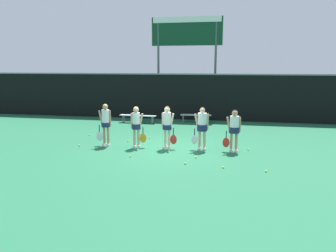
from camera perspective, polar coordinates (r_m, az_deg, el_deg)
The scene contains 22 objects.
ground_plane at distance 13.15m, azimuth 0.07°, elevation -3.91°, with size 140.00×140.00×0.00m, color #216642.
fence_windscreen at distance 19.77m, azimuth 3.94°, elevation 5.12°, with size 60.00×0.08×2.79m.
scoreboard at distance 20.91m, azimuth 3.28°, elevation 14.97°, with size 4.39×0.15×6.18m.
bench_courtside at distance 18.86m, azimuth -5.25°, elevation 1.72°, with size 2.14×0.44×0.45m.
bench_far at distance 18.94m, azimuth 4.87°, elevation 1.81°, with size 1.79×0.47×0.47m.
player_0 at distance 13.60m, azimuth -10.83°, elevation 0.83°, with size 0.64×0.35×1.74m.
player_1 at distance 13.15m, azimuth -5.53°, elevation 0.45°, with size 0.62×0.35×1.67m.
player_2 at distance 12.93m, azimuth -0.13°, elevation 0.42°, with size 0.62×0.36×1.70m.
player_3 at distance 12.80m, azimuth 5.95°, elevation 0.22°, with size 0.67×0.40×1.69m.
player_4 at distance 12.71m, azimuth 11.44°, elevation -0.15°, with size 0.66×0.40×1.63m.
tennis_ball_0 at distance 13.24m, azimuth 13.81°, elevation -3.98°, with size 0.06×0.06×0.06m, color #CCE033.
tennis_ball_1 at distance 10.82m, azimuth 9.61°, elevation -7.11°, with size 0.07×0.07×0.07m, color #CCE033.
tennis_ball_2 at distance 14.90m, azimuth -3.23°, elevation -2.05°, with size 0.07×0.07×0.07m, color #CCE033.
tennis_ball_3 at distance 11.84m, azimuth 4.85°, elevation -5.43°, with size 0.07×0.07×0.07m, color #CCE033.
tennis_ball_4 at distance 13.52m, azimuth -0.45°, elevation -3.36°, with size 0.07×0.07×0.07m, color #CCE033.
tennis_ball_5 at distance 11.10m, azimuth 3.02°, elevation -6.52°, with size 0.07×0.07×0.07m, color #CCE033.
tennis_ball_6 at distance 14.07m, azimuth 0.18°, elevation -2.80°, with size 0.06×0.06×0.06m, color #CCE033.
tennis_ball_7 at distance 13.95m, azimuth -15.18°, elevation -3.30°, with size 0.06×0.06×0.06m, color #CCE033.
tennis_ball_8 at distance 12.01m, azimuth -6.57°, elevation -5.24°, with size 0.06×0.06×0.06m, color #CCE033.
tennis_ball_9 at distance 15.88m, azimuth -13.50°, elevation -1.53°, with size 0.07×0.07×0.07m, color #CCE033.
tennis_ball_10 at distance 10.76m, azimuth 16.69°, elevation -7.54°, with size 0.06×0.06×0.06m, color #CCE033.
tennis_ball_11 at distance 14.32m, azimuth -6.97°, elevation -2.64°, with size 0.07×0.07×0.07m, color #CCE033.
Camera 1 is at (2.41, -12.50, 3.31)m, focal length 35.00 mm.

